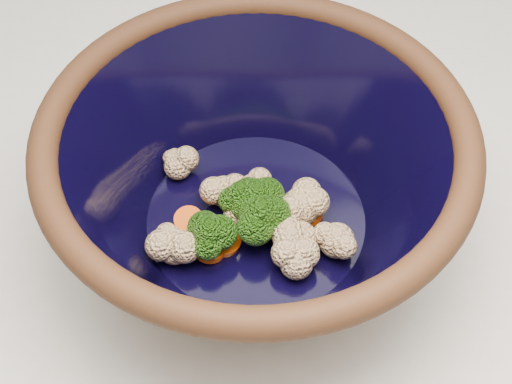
{
  "coord_description": "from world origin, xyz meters",
  "views": [
    {
      "loc": [
        -0.2,
        -0.42,
        1.45
      ],
      "look_at": [
        -0.1,
        -0.05,
        0.97
      ],
      "focal_mm": 50.0,
      "sensor_mm": 36.0,
      "label": 1
    }
  ],
  "objects": [
    {
      "name": "mixing_bowl",
      "position": [
        -0.1,
        -0.05,
        0.99
      ],
      "size": [
        0.41,
        0.41,
        0.15
      ],
      "rotation": [
        0.0,
        0.0,
        -0.24
      ],
      "color": "black",
      "rests_on": "counter"
    },
    {
      "name": "vegetable_pile",
      "position": [
        -0.11,
        -0.07,
        0.96
      ],
      "size": [
        0.16,
        0.16,
        0.06
      ],
      "color": "#608442",
      "rests_on": "mixing_bowl"
    },
    {
      "name": "counter",
      "position": [
        0.0,
        0.0,
        0.45
      ],
      "size": [
        1.2,
        1.2,
        0.9
      ],
      "primitive_type": "cube",
      "color": "silver",
      "rests_on": "ground"
    }
  ]
}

